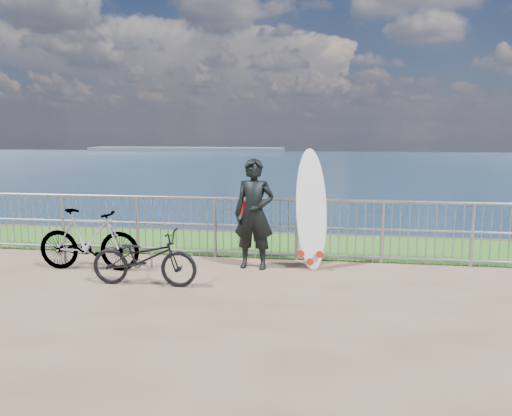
% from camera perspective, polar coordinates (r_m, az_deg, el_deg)
% --- Properties ---
extents(grass_strip, '(120.00, 120.00, 0.00)m').
position_cam_1_polar(grass_strip, '(10.28, -0.54, -4.15)').
color(grass_strip, '#27611A').
rests_on(grass_strip, ground).
extents(seascape, '(260.00, 260.00, 5.00)m').
position_cam_1_polar(seascape, '(161.31, -7.87, 6.45)').
color(seascape, brown).
rests_on(seascape, ground).
extents(railing, '(10.06, 0.10, 1.13)m').
position_cam_1_polar(railing, '(9.10, -1.51, -2.19)').
color(railing, '#92959A').
rests_on(railing, ground).
extents(surfer, '(0.72, 0.51, 1.86)m').
position_cam_1_polar(surfer, '(8.38, -0.21, -0.69)').
color(surfer, black).
rests_on(surfer, ground).
extents(surfboard, '(0.64, 0.60, 2.04)m').
position_cam_1_polar(surfboard, '(8.46, 6.34, -0.62)').
color(surfboard, white).
rests_on(surfboard, ground).
extents(bicycle_near, '(1.63, 0.58, 0.85)m').
position_cam_1_polar(bicycle_near, '(7.72, -12.65, -5.58)').
color(bicycle_near, black).
rests_on(bicycle_near, ground).
extents(bicycle_far, '(1.75, 0.55, 1.04)m').
position_cam_1_polar(bicycle_far, '(8.79, -18.58, -3.45)').
color(bicycle_far, black).
rests_on(bicycle_far, ground).
extents(bike_rack, '(1.78, 0.05, 0.37)m').
position_cam_1_polar(bike_rack, '(9.00, -16.61, -4.48)').
color(bike_rack, '#92959A').
rests_on(bike_rack, ground).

